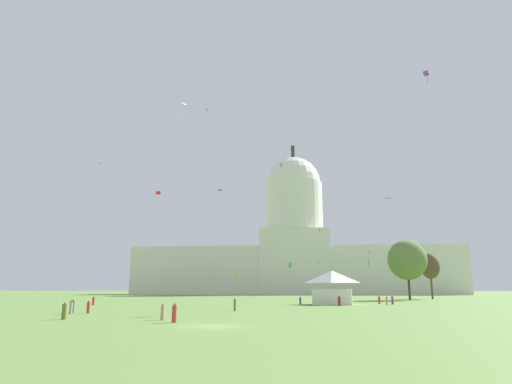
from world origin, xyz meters
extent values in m
plane|color=olive|center=(0.00, 0.00, 0.00)|extent=(800.00, 800.00, 0.00)
cube|color=silver|center=(-31.10, 171.72, 10.62)|extent=(73.74, 23.36, 21.24)
cube|color=silver|center=(42.64, 171.72, 10.62)|extent=(73.74, 23.36, 21.24)
cube|color=silver|center=(5.77, 171.72, 14.41)|extent=(30.88, 25.69, 28.82)
cylinder|color=silver|center=(5.77, 171.72, 40.19)|extent=(26.71, 26.71, 22.73)
sphere|color=silver|center=(5.77, 171.72, 51.56)|extent=(25.43, 25.43, 25.43)
cylinder|color=#2D3833|center=(5.77, 171.72, 67.40)|extent=(1.80, 1.80, 6.25)
cube|color=white|center=(13.08, 48.04, 1.37)|extent=(7.62, 6.72, 2.74)
pyramid|color=white|center=(13.08, 48.04, 4.99)|extent=(8.00, 7.05, 2.26)
cylinder|color=brown|center=(42.77, 89.88, 3.34)|extent=(0.51, 0.51, 6.68)
ellipsoid|color=brown|center=(42.77, 89.88, 8.73)|extent=(5.02, 6.19, 6.86)
cylinder|color=#42301E|center=(34.03, 78.11, 3.41)|extent=(0.55, 0.55, 6.82)
ellipsoid|color=olive|center=(34.03, 78.11, 9.77)|extent=(12.87, 12.63, 9.84)
cylinder|color=red|center=(22.29, 52.88, 0.68)|extent=(0.53, 0.53, 1.35)
sphere|color=beige|center=(22.29, 52.88, 1.47)|extent=(0.30, 0.30, 0.23)
cylinder|color=#1E757A|center=(-20.80, 17.50, 0.69)|extent=(0.44, 0.44, 1.38)
sphere|color=brown|center=(-20.80, 17.50, 1.49)|extent=(0.28, 0.28, 0.22)
cylinder|color=tan|center=(-19.55, 14.58, 0.70)|extent=(0.49, 0.49, 1.41)
sphere|color=brown|center=(-19.55, 14.58, 1.52)|extent=(0.30, 0.30, 0.22)
cylinder|color=red|center=(-18.48, 16.77, 0.65)|extent=(0.40, 0.40, 1.31)
sphere|color=#A37556|center=(-18.48, 16.77, 1.42)|extent=(0.23, 0.23, 0.22)
cylinder|color=olive|center=(-1.60, 23.70, 0.75)|extent=(0.45, 0.45, 1.49)
sphere|color=beige|center=(-1.60, 23.70, 1.62)|extent=(0.36, 0.36, 0.25)
cylinder|color=red|center=(-29.29, 41.49, 0.68)|extent=(0.61, 0.61, 1.36)
sphere|color=tan|center=(-29.29, 41.49, 1.47)|extent=(0.32, 0.32, 0.23)
cylinder|color=#3D5684|center=(7.18, 46.56, 0.64)|extent=(0.48, 0.48, 1.29)
sphere|color=beige|center=(7.18, 46.56, 1.39)|extent=(0.28, 0.28, 0.21)
cylinder|color=maroon|center=(13.70, 41.58, 0.78)|extent=(0.49, 0.49, 1.55)
sphere|color=#A37556|center=(13.70, 41.58, 1.65)|extent=(0.22, 0.22, 0.20)
cylinder|color=red|center=(-4.20, 3.37, 0.73)|extent=(0.60, 0.60, 1.47)
sphere|color=brown|center=(-4.20, 3.37, 1.58)|extent=(0.31, 0.31, 0.22)
cylinder|color=olive|center=(-15.91, 6.24, 0.74)|extent=(0.51, 0.51, 1.47)
sphere|color=tan|center=(-15.91, 6.24, 1.59)|extent=(0.25, 0.25, 0.23)
cylinder|color=tan|center=(22.35, 46.00, 0.65)|extent=(0.48, 0.48, 1.31)
sphere|color=brown|center=(22.35, 46.00, 1.42)|extent=(0.32, 0.32, 0.23)
cylinder|color=#703D93|center=(24.08, 49.56, 0.73)|extent=(0.43, 0.43, 1.46)
sphere|color=tan|center=(24.08, 49.56, 1.58)|extent=(0.25, 0.25, 0.24)
cylinder|color=tan|center=(-6.13, 6.24, 0.68)|extent=(0.40, 0.40, 1.35)
sphere|color=#A37556|center=(-6.13, 6.24, 1.46)|extent=(0.22, 0.22, 0.21)
cube|color=#8CD133|center=(16.22, 145.46, 25.81)|extent=(1.01, 1.03, 0.51)
cube|color=#8CD133|center=(16.22, 145.46, 26.33)|extent=(1.01, 1.03, 0.51)
cylinder|color=orange|center=(16.14, 145.46, 24.43)|extent=(0.33, 0.17, 2.44)
cube|color=gold|center=(-19.91, 90.22, 56.48)|extent=(0.75, 0.21, 1.12)
cylinder|color=gold|center=(-19.73, 90.22, 54.92)|extent=(0.33, 0.28, 2.07)
pyramid|color=blue|center=(-13.25, 77.53, 27.63)|extent=(1.42, 1.03, 0.38)
pyramid|color=white|center=(-22.55, 71.15, 49.78)|extent=(1.27, 1.64, 0.31)
cylinder|color=white|center=(-22.42, 71.01, 47.53)|extent=(0.46, 0.43, 3.14)
cube|color=orange|center=(1.76, 118.10, 46.12)|extent=(0.74, 0.45, 1.22)
cube|color=#33BCDB|center=(14.41, 130.93, 12.10)|extent=(0.53, 0.51, 0.76)
cube|color=green|center=(5.04, 73.65, 8.36)|extent=(1.06, 0.72, 1.30)
cylinder|color=green|center=(4.99, 73.65, 6.93)|extent=(0.29, 0.25, 1.66)
pyramid|color=teal|center=(26.24, 58.92, 21.50)|extent=(1.59, 0.76, 0.28)
pyramid|color=#D1339E|center=(25.87, 131.19, 33.94)|extent=(1.58, 1.33, 0.39)
pyramid|color=black|center=(24.78, 81.71, 11.46)|extent=(1.15, 1.88, 0.19)
cylinder|color=black|center=(25.11, 81.80, 9.43)|extent=(0.15, 0.28, 2.40)
cube|color=yellow|center=(-29.67, 130.05, 13.93)|extent=(0.98, 0.98, 0.34)
cube|color=yellow|center=(-29.67, 130.05, 14.42)|extent=(0.98, 0.98, 0.34)
cylinder|color=yellow|center=(-29.68, 130.05, 12.39)|extent=(0.15, 0.46, 2.75)
cube|color=red|center=(-24.42, 60.07, 24.13)|extent=(1.00, 0.48, 0.85)
cube|color=purple|center=(32.62, 46.53, 44.09)|extent=(1.11, 0.35, 1.28)
cylinder|color=purple|center=(32.75, 46.53, 42.60)|extent=(0.33, 0.13, 1.85)
pyramid|color=pink|center=(-38.06, 57.71, 30.51)|extent=(1.16, 0.86, 0.17)
cube|color=#8CD133|center=(-16.87, 137.80, 8.17)|extent=(0.78, 0.77, 1.40)
cylinder|color=#8CD133|center=(-16.75, 137.80, 6.08)|extent=(0.16, 0.40, 2.75)
cube|color=gold|center=(11.25, 80.30, 18.79)|extent=(0.45, 0.71, 1.23)
cylinder|color=#8CD133|center=(11.26, 80.30, 17.49)|extent=(0.14, 0.22, 1.36)
camera|label=1|loc=(6.72, -36.72, 3.02)|focal=31.33mm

